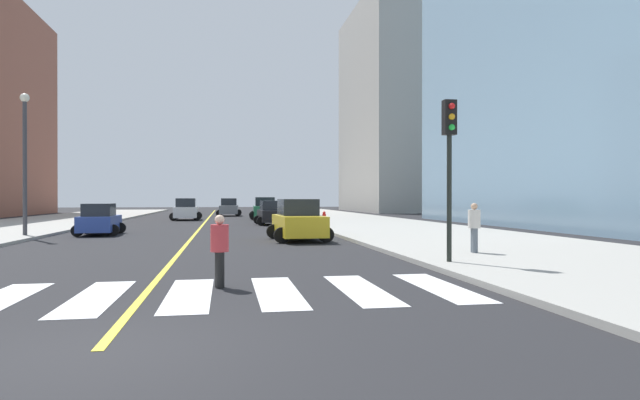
% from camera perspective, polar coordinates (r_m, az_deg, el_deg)
% --- Properties ---
extents(ground_plane, '(220.00, 220.00, 0.00)m').
position_cam_1_polar(ground_plane, '(7.80, -22.35, -14.51)').
color(ground_plane, black).
extents(sidewalk_kerb_east, '(10.00, 120.00, 0.15)m').
position_cam_1_polar(sidewalk_kerb_east, '(29.40, 11.21, -3.49)').
color(sidewalk_kerb_east, '#9E9B93').
rests_on(sidewalk_kerb_east, ground).
extents(crosswalk_paint, '(13.50, 4.00, 0.01)m').
position_cam_1_polar(crosswalk_paint, '(11.65, -18.05, -9.54)').
color(crosswalk_paint, silver).
rests_on(crosswalk_paint, ground).
extents(lane_divider_paint, '(0.16, 80.00, 0.01)m').
position_cam_1_polar(lane_divider_paint, '(47.44, -11.88, -2.15)').
color(lane_divider_paint, yellow).
rests_on(lane_divider_paint, ground).
extents(parking_garage_concrete, '(18.00, 24.00, 29.71)m').
position_cam_1_polar(parking_garage_concrete, '(82.08, 9.98, 9.26)').
color(parking_garage_concrete, '#9E9B93').
rests_on(parking_garage_concrete, ground).
extents(car_white_nearest, '(2.74, 4.35, 1.93)m').
position_cam_1_polar(car_white_nearest, '(49.46, -13.88, -1.02)').
color(car_white_nearest, silver).
rests_on(car_white_nearest, ground).
extents(car_yellow_second, '(2.80, 4.38, 1.92)m').
position_cam_1_polar(car_yellow_second, '(25.21, -2.28, -2.23)').
color(car_yellow_second, gold).
rests_on(car_yellow_second, ground).
extents(car_gray_third, '(2.79, 4.36, 1.92)m').
position_cam_1_polar(car_gray_third, '(59.67, -9.54, -0.81)').
color(car_gray_third, slate).
rests_on(car_gray_third, ground).
extents(car_green_fourth, '(2.93, 4.60, 2.03)m').
position_cam_1_polar(car_green_fourth, '(49.81, -5.82, -0.95)').
color(car_green_fourth, '#236B42').
rests_on(car_green_fourth, ground).
extents(car_black_fifth, '(2.57, 4.03, 1.77)m').
position_cam_1_polar(car_black_fifth, '(39.98, -5.10, -1.42)').
color(car_black_fifth, black).
rests_on(car_black_fifth, ground).
extents(car_blue_sixth, '(2.41, 3.79, 1.67)m').
position_cam_1_polar(car_blue_sixth, '(31.17, -22.15, -1.99)').
color(car_blue_sixth, '#2D479E').
rests_on(car_blue_sixth, ground).
extents(traffic_light_near_corner, '(0.36, 0.41, 4.64)m').
position_cam_1_polar(traffic_light_near_corner, '(16.04, 13.45, 5.35)').
color(traffic_light_near_corner, black).
rests_on(traffic_light_near_corner, sidewalk_kerb_east).
extents(pedestrian_crossing, '(0.40, 0.40, 1.61)m').
position_cam_1_polar(pedestrian_crossing, '(12.19, -10.50, -4.93)').
color(pedestrian_crossing, black).
rests_on(pedestrian_crossing, ground).
extents(pedestrian_waiting_east, '(0.41, 0.41, 1.65)m').
position_cam_1_polar(pedestrian_waiting_east, '(18.85, 15.89, -2.57)').
color(pedestrian_waiting_east, slate).
rests_on(pedestrian_waiting_east, sidewalk_kerb_east).
extents(fire_hydrant, '(0.26, 0.26, 0.89)m').
position_cam_1_polar(fire_hydrant, '(37.43, 0.44, -1.91)').
color(fire_hydrant, red).
rests_on(fire_hydrant, sidewalk_kerb_east).
extents(street_lamp, '(0.44, 0.44, 6.96)m').
position_cam_1_polar(street_lamp, '(30.39, -28.59, 4.56)').
color(street_lamp, '#38383D').
rests_on(street_lamp, sidewalk_kerb_west).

